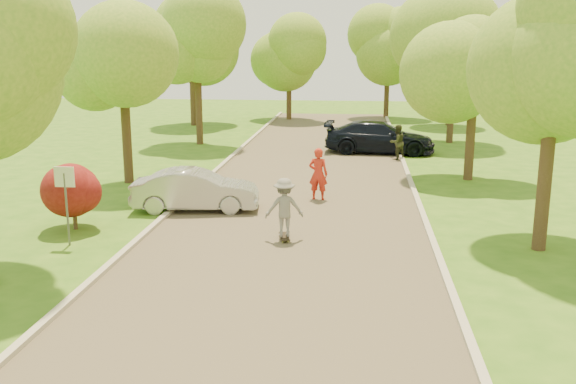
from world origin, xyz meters
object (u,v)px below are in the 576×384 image
at_px(skateboarder, 284,207).
at_px(dark_sedan, 379,137).
at_px(longboard, 284,237).
at_px(person_striped, 318,174).
at_px(person_olive, 397,142).
at_px(street_sign, 65,189).
at_px(silver_sedan, 196,190).

bearing_deg(skateboarder, dark_sedan, -114.09).
height_order(dark_sedan, longboard, dark_sedan).
bearing_deg(dark_sedan, longboard, 172.10).
bearing_deg(dark_sedan, skateboarder, 172.10).
distance_m(person_striped, person_olive, 8.97).
bearing_deg(person_olive, person_striped, 34.31).
xyz_separation_m(skateboarder, person_olive, (3.84, 13.19, -0.11)).
height_order(longboard, person_striped, person_striped).
height_order(street_sign, silver_sedan, street_sign).
bearing_deg(person_striped, skateboarder, 91.76).
distance_m(street_sign, longboard, 6.05).
height_order(street_sign, person_striped, street_sign).
height_order(skateboarder, person_striped, person_striped).
bearing_deg(dark_sedan, person_olive, -153.31).
height_order(dark_sedan, person_olive, person_olive).
distance_m(skateboarder, person_olive, 13.74).
bearing_deg(silver_sedan, skateboarder, -138.86).
bearing_deg(skateboarder, person_striped, -110.11).
height_order(silver_sedan, person_striped, person_striped).
relative_size(silver_sedan, person_striped, 2.24).
distance_m(dark_sedan, longboard, 15.33).
bearing_deg(silver_sedan, person_striped, -71.20).
xyz_separation_m(street_sign, person_olive, (9.60, 14.30, -0.74)).
distance_m(street_sign, silver_sedan, 4.85).
bearing_deg(longboard, person_striped, -110.11).
relative_size(street_sign, longboard, 2.48).
distance_m(street_sign, person_striped, 8.74).
xyz_separation_m(street_sign, dark_sedan, (8.83, 16.11, -0.78)).
relative_size(dark_sedan, skateboarder, 3.29).
bearing_deg(dark_sedan, silver_sedan, 155.98).
distance_m(longboard, skateboarder, 0.84).
height_order(street_sign, longboard, street_sign).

